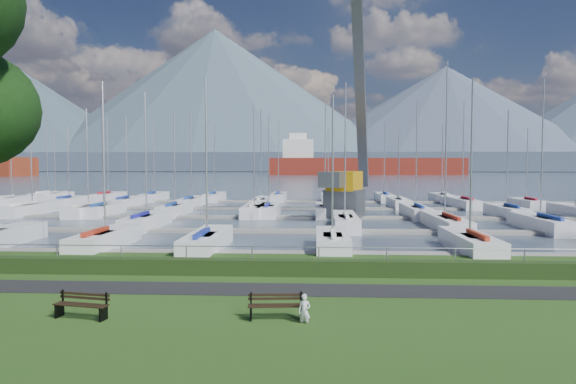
# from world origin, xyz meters

# --- Properties ---
(path) EXTENTS (160.00, 2.00, 0.04)m
(path) POSITION_xyz_m (0.00, -3.00, 0.01)
(path) COLOR black
(path) RESTS_ON grass
(water) EXTENTS (800.00, 540.00, 0.20)m
(water) POSITION_xyz_m (0.00, 260.00, -0.40)
(water) COLOR #3E4A5B
(hedge) EXTENTS (80.00, 0.70, 0.70)m
(hedge) POSITION_xyz_m (0.00, -0.40, 0.35)
(hedge) COLOR #1F3312
(hedge) RESTS_ON grass
(fence) EXTENTS (80.00, 0.04, 0.04)m
(fence) POSITION_xyz_m (0.00, 0.00, 1.20)
(fence) COLOR gray
(fence) RESTS_ON grass
(foothill) EXTENTS (900.00, 80.00, 12.00)m
(foothill) POSITION_xyz_m (0.00, 330.00, 6.00)
(foothill) COLOR #414E60
(foothill) RESTS_ON water
(mountains) EXTENTS (1190.00, 360.00, 115.00)m
(mountains) POSITION_xyz_m (7.35, 404.62, 46.68)
(mountains) COLOR #465267
(mountains) RESTS_ON water
(docks) EXTENTS (90.00, 41.60, 0.25)m
(docks) POSITION_xyz_m (0.00, 26.00, -0.22)
(docks) COLOR slate
(docks) RESTS_ON water
(bench_left) EXTENTS (1.85, 0.75, 0.85)m
(bench_left) POSITION_xyz_m (-5.61, -6.99, 0.42)
(bench_left) COLOR black
(bench_left) RESTS_ON grass
(bench_right) EXTENTS (1.83, 0.58, 0.85)m
(bench_right) POSITION_xyz_m (0.59, -6.76, 0.42)
(bench_right) COLOR black
(bench_right) RESTS_ON grass
(person) EXTENTS (0.44, 0.35, 1.06)m
(person) POSITION_xyz_m (1.49, -7.15, 0.53)
(person) COLOR silver
(person) RESTS_ON grass
(crane) EXTENTS (5.83, 13.49, 22.35)m
(crane) POSITION_xyz_m (5.07, 26.75, 5.33)
(crane) COLOR #515358
(crane) RESTS_ON water
(cargo_ship_mid) EXTENTS (90.83, 21.53, 21.50)m
(cargo_ship_mid) POSITION_xyz_m (21.25, 218.51, 3.63)
(cargo_ship_mid) COLOR maroon
(cargo_ship_mid) RESTS_ON water
(sailboat_fleet) EXTENTS (74.76, 49.09, 13.49)m
(sailboat_fleet) POSITION_xyz_m (-2.75, 29.01, 5.35)
(sailboat_fleet) COLOR silver
(sailboat_fleet) RESTS_ON water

